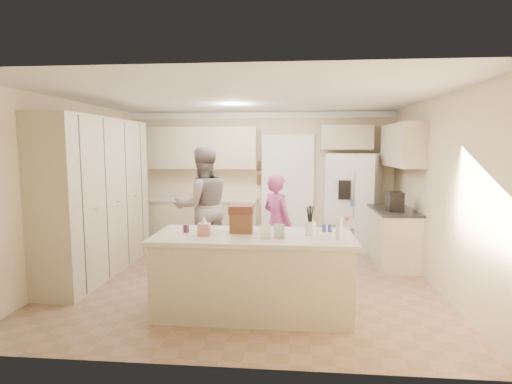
# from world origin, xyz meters

# --- Properties ---
(floor) EXTENTS (5.20, 4.60, 0.02)m
(floor) POSITION_xyz_m (0.00, 0.00, -0.01)
(floor) COLOR #8F6C56
(floor) RESTS_ON ground
(ceiling) EXTENTS (5.20, 4.60, 0.02)m
(ceiling) POSITION_xyz_m (0.00, 0.00, 2.61)
(ceiling) COLOR white
(ceiling) RESTS_ON wall_back
(wall_back) EXTENTS (5.20, 0.02, 2.60)m
(wall_back) POSITION_xyz_m (0.00, 2.31, 1.30)
(wall_back) COLOR beige
(wall_back) RESTS_ON ground
(wall_front) EXTENTS (5.20, 0.02, 2.60)m
(wall_front) POSITION_xyz_m (0.00, -2.31, 1.30)
(wall_front) COLOR beige
(wall_front) RESTS_ON ground
(wall_left) EXTENTS (0.02, 4.60, 2.60)m
(wall_left) POSITION_xyz_m (-2.61, 0.00, 1.30)
(wall_left) COLOR beige
(wall_left) RESTS_ON ground
(wall_right) EXTENTS (0.02, 4.60, 2.60)m
(wall_right) POSITION_xyz_m (2.61, 0.00, 1.30)
(wall_right) COLOR beige
(wall_right) RESTS_ON ground
(crown_back) EXTENTS (5.20, 0.08, 0.12)m
(crown_back) POSITION_xyz_m (0.00, 2.26, 2.53)
(crown_back) COLOR white
(crown_back) RESTS_ON wall_back
(pantry_bank) EXTENTS (0.60, 2.60, 2.35)m
(pantry_bank) POSITION_xyz_m (-2.30, 0.20, 1.18)
(pantry_bank) COLOR beige
(pantry_bank) RESTS_ON floor
(back_base_cab) EXTENTS (2.20, 0.60, 0.88)m
(back_base_cab) POSITION_xyz_m (-1.15, 2.00, 0.44)
(back_base_cab) COLOR beige
(back_base_cab) RESTS_ON floor
(back_countertop) EXTENTS (2.24, 0.63, 0.04)m
(back_countertop) POSITION_xyz_m (-1.15, 1.99, 0.90)
(back_countertop) COLOR beige
(back_countertop) RESTS_ON back_base_cab
(back_upper_cab) EXTENTS (2.20, 0.35, 0.80)m
(back_upper_cab) POSITION_xyz_m (-1.15, 2.12, 1.90)
(back_upper_cab) COLOR beige
(back_upper_cab) RESTS_ON wall_back
(doorway_opening) EXTENTS (0.90, 0.06, 2.10)m
(doorway_opening) POSITION_xyz_m (0.55, 2.28, 1.05)
(doorway_opening) COLOR black
(doorway_opening) RESTS_ON floor
(doorway_casing) EXTENTS (1.02, 0.03, 2.22)m
(doorway_casing) POSITION_xyz_m (0.55, 2.24, 1.05)
(doorway_casing) COLOR white
(doorway_casing) RESTS_ON floor
(wall_frame_upper) EXTENTS (0.15, 0.02, 0.20)m
(wall_frame_upper) POSITION_xyz_m (0.02, 2.27, 1.55)
(wall_frame_upper) COLOR brown
(wall_frame_upper) RESTS_ON wall_back
(wall_frame_lower) EXTENTS (0.15, 0.02, 0.20)m
(wall_frame_lower) POSITION_xyz_m (0.02, 2.27, 1.28)
(wall_frame_lower) COLOR brown
(wall_frame_lower) RESTS_ON wall_back
(refrigerator) EXTENTS (1.10, 0.99, 1.80)m
(refrigerator) POSITION_xyz_m (1.80, 2.06, 0.90)
(refrigerator) COLOR white
(refrigerator) RESTS_ON floor
(fridge_seam) EXTENTS (0.02, 0.02, 1.78)m
(fridge_seam) POSITION_xyz_m (1.80, 1.71, 0.90)
(fridge_seam) COLOR gray
(fridge_seam) RESTS_ON refrigerator
(fridge_dispenser) EXTENTS (0.22, 0.03, 0.35)m
(fridge_dispenser) POSITION_xyz_m (1.58, 1.70, 1.15)
(fridge_dispenser) COLOR black
(fridge_dispenser) RESTS_ON refrigerator
(fridge_handle_l) EXTENTS (0.02, 0.02, 0.85)m
(fridge_handle_l) POSITION_xyz_m (1.75, 1.69, 1.05)
(fridge_handle_l) COLOR silver
(fridge_handle_l) RESTS_ON refrigerator
(fridge_handle_r) EXTENTS (0.02, 0.02, 0.85)m
(fridge_handle_r) POSITION_xyz_m (1.85, 1.69, 1.05)
(fridge_handle_r) COLOR silver
(fridge_handle_r) RESTS_ON refrigerator
(over_fridge_cab) EXTENTS (0.95, 0.35, 0.45)m
(over_fridge_cab) POSITION_xyz_m (1.65, 2.12, 2.10)
(over_fridge_cab) COLOR beige
(over_fridge_cab) RESTS_ON wall_back
(right_base_cab) EXTENTS (0.60, 1.20, 0.88)m
(right_base_cab) POSITION_xyz_m (2.30, 1.00, 0.44)
(right_base_cab) COLOR beige
(right_base_cab) RESTS_ON floor
(right_countertop) EXTENTS (0.63, 1.24, 0.04)m
(right_countertop) POSITION_xyz_m (2.29, 1.00, 0.90)
(right_countertop) COLOR #2D2B28
(right_countertop) RESTS_ON right_base_cab
(right_upper_cab) EXTENTS (0.35, 1.50, 0.70)m
(right_upper_cab) POSITION_xyz_m (2.43, 1.20, 1.95)
(right_upper_cab) COLOR beige
(right_upper_cab) RESTS_ON wall_right
(coffee_maker) EXTENTS (0.22, 0.28, 0.30)m
(coffee_maker) POSITION_xyz_m (2.25, 0.80, 1.07)
(coffee_maker) COLOR black
(coffee_maker) RESTS_ON right_countertop
(island_base) EXTENTS (2.20, 0.90, 0.88)m
(island_base) POSITION_xyz_m (0.20, -1.10, 0.44)
(island_base) COLOR beige
(island_base) RESTS_ON floor
(island_top) EXTENTS (2.28, 0.96, 0.05)m
(island_top) POSITION_xyz_m (0.20, -1.10, 0.90)
(island_top) COLOR beige
(island_top) RESTS_ON island_base
(utensil_crock) EXTENTS (0.13, 0.13, 0.15)m
(utensil_crock) POSITION_xyz_m (0.85, -1.05, 1.00)
(utensil_crock) COLOR white
(utensil_crock) RESTS_ON island_top
(tissue_box) EXTENTS (0.13, 0.13, 0.14)m
(tissue_box) POSITION_xyz_m (-0.35, -1.20, 1.00)
(tissue_box) COLOR #C5727A
(tissue_box) RESTS_ON island_top
(tissue_plume) EXTENTS (0.08, 0.08, 0.08)m
(tissue_plume) POSITION_xyz_m (-0.35, -1.20, 1.10)
(tissue_plume) COLOR white
(tissue_plume) RESTS_ON tissue_box
(dollhouse_body) EXTENTS (0.26, 0.18, 0.22)m
(dollhouse_body) POSITION_xyz_m (0.05, -1.00, 1.04)
(dollhouse_body) COLOR brown
(dollhouse_body) RESTS_ON island_top
(dollhouse_roof) EXTENTS (0.28, 0.20, 0.10)m
(dollhouse_roof) POSITION_xyz_m (0.05, -1.00, 1.20)
(dollhouse_roof) COLOR #592D1E
(dollhouse_roof) RESTS_ON dollhouse_body
(jam_jar) EXTENTS (0.07, 0.07, 0.09)m
(jam_jar) POSITION_xyz_m (-0.60, -1.05, 0.97)
(jam_jar) COLOR #59263F
(jam_jar) RESTS_ON island_top
(greeting_card_a) EXTENTS (0.12, 0.06, 0.16)m
(greeting_card_a) POSITION_xyz_m (0.35, -1.30, 1.01)
(greeting_card_a) COLOR white
(greeting_card_a) RESTS_ON island_top
(greeting_card_b) EXTENTS (0.12, 0.05, 0.16)m
(greeting_card_b) POSITION_xyz_m (0.50, -1.25, 1.01)
(greeting_card_b) COLOR silver
(greeting_card_b) RESTS_ON island_top
(water_bottle) EXTENTS (0.07, 0.07, 0.24)m
(water_bottle) POSITION_xyz_m (1.15, -1.25, 1.04)
(water_bottle) COLOR silver
(water_bottle) RESTS_ON island_top
(shaker_salt) EXTENTS (0.05, 0.05, 0.09)m
(shaker_salt) POSITION_xyz_m (1.02, -0.88, 0.97)
(shaker_salt) COLOR #37389D
(shaker_salt) RESTS_ON island_top
(shaker_pepper) EXTENTS (0.05, 0.05, 0.09)m
(shaker_pepper) POSITION_xyz_m (1.09, -0.88, 0.97)
(shaker_pepper) COLOR #37389D
(shaker_pepper) RESTS_ON island_top
(teen_boy) EXTENTS (1.17, 1.08, 1.93)m
(teen_boy) POSITION_xyz_m (-0.80, 0.71, 0.97)
(teen_boy) COLOR gray
(teen_boy) RESTS_ON floor
(teen_girl) EXTENTS (0.65, 0.65, 1.52)m
(teen_girl) POSITION_xyz_m (0.41, 0.45, 0.76)
(teen_girl) COLOR #C540A6
(teen_girl) RESTS_ON floor
(fridge_magnets) EXTENTS (0.76, 0.02, 1.44)m
(fridge_magnets) POSITION_xyz_m (1.80, 1.70, 0.90)
(fridge_magnets) COLOR tan
(fridge_magnets) RESTS_ON refrigerator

